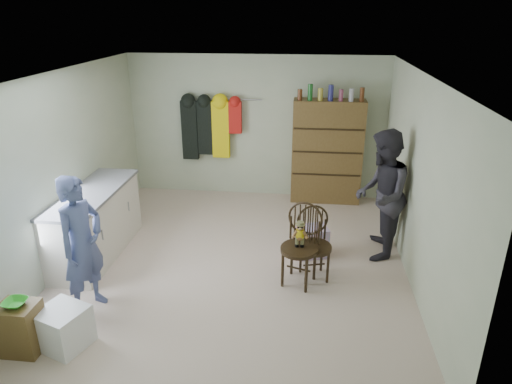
# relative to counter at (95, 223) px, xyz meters

# --- Properties ---
(ground_plane) EXTENTS (5.00, 5.00, 0.00)m
(ground_plane) POSITION_rel_counter_xyz_m (1.95, 0.00, -0.47)
(ground_plane) COLOR beige
(ground_plane) RESTS_ON ground
(room_walls) EXTENTS (5.00, 5.00, 5.00)m
(room_walls) POSITION_rel_counter_xyz_m (1.95, 0.53, 1.11)
(room_walls) COLOR beige
(room_walls) RESTS_ON ground
(counter) EXTENTS (0.64, 1.86, 0.94)m
(counter) POSITION_rel_counter_xyz_m (0.00, 0.00, 0.00)
(counter) COLOR silver
(counter) RESTS_ON ground
(stool) EXTENTS (0.38, 0.32, 0.54)m
(stool) POSITION_rel_counter_xyz_m (0.10, -1.96, -0.20)
(stool) COLOR brown
(stool) RESTS_ON ground
(bowl) EXTENTS (0.22, 0.22, 0.06)m
(bowl) POSITION_rel_counter_xyz_m (0.10, -1.96, 0.09)
(bowl) COLOR green
(bowl) RESTS_ON stool
(plastic_tub) EXTENTS (0.57, 0.55, 0.43)m
(plastic_tub) POSITION_rel_counter_xyz_m (0.47, -1.85, -0.26)
(plastic_tub) COLOR white
(plastic_tub) RESTS_ON ground
(chair_front) EXTENTS (0.58, 0.58, 1.04)m
(chair_front) POSITION_rel_counter_xyz_m (2.82, -0.38, 0.10)
(chair_front) COLOR #342412
(chair_front) RESTS_ON ground
(chair_far) EXTENTS (0.51, 0.51, 0.94)m
(chair_far) POSITION_rel_counter_xyz_m (2.98, -0.23, 0.03)
(chair_far) COLOR #342412
(chair_far) RESTS_ON ground
(striped_bag) EXTENTS (0.47, 0.41, 0.43)m
(striped_bag) POSITION_rel_counter_xyz_m (2.97, 0.29, -0.26)
(striped_bag) COLOR pink
(striped_bag) RESTS_ON ground
(person_left) EXTENTS (0.54, 0.67, 1.61)m
(person_left) POSITION_rel_counter_xyz_m (0.44, -1.20, 0.33)
(person_left) COLOR #4A5688
(person_left) RESTS_ON ground
(person_right) EXTENTS (0.81, 0.97, 1.78)m
(person_right) POSITION_rel_counter_xyz_m (3.86, 0.42, 0.42)
(person_right) COLOR #2D2B33
(person_right) RESTS_ON ground
(dresser) EXTENTS (1.20, 0.39, 2.07)m
(dresser) POSITION_rel_counter_xyz_m (3.20, 2.30, 0.44)
(dresser) COLOR brown
(dresser) RESTS_ON ground
(coat_rack) EXTENTS (1.42, 0.12, 1.09)m
(coat_rack) POSITION_rel_counter_xyz_m (1.12, 2.38, 0.78)
(coat_rack) COLOR #99999E
(coat_rack) RESTS_ON ground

